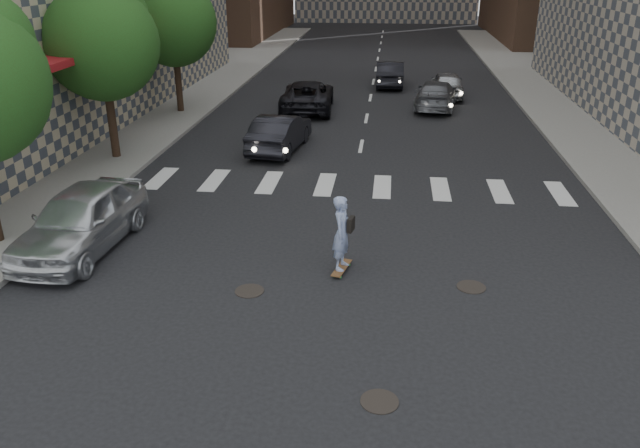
# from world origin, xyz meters

# --- Properties ---
(ground) EXTENTS (160.00, 160.00, 0.00)m
(ground) POSITION_xyz_m (0.00, 0.00, 0.00)
(ground) COLOR black
(ground) RESTS_ON ground
(sidewalk_left) EXTENTS (13.00, 80.00, 0.15)m
(sidewalk_left) POSITION_xyz_m (-14.50, 20.00, 0.07)
(sidewalk_left) COLOR gray
(sidewalk_left) RESTS_ON ground
(tree_b) EXTENTS (4.20, 4.20, 6.60)m
(tree_b) POSITION_xyz_m (-9.45, 11.14, 4.65)
(tree_b) COLOR #382619
(tree_b) RESTS_ON sidewalk_left
(tree_c) EXTENTS (4.20, 4.20, 6.60)m
(tree_c) POSITION_xyz_m (-9.45, 19.14, 4.65)
(tree_c) COLOR #382619
(tree_c) RESTS_ON sidewalk_left
(manhole_a) EXTENTS (0.70, 0.70, 0.02)m
(manhole_a) POSITION_xyz_m (1.20, -2.50, 0.01)
(manhole_a) COLOR black
(manhole_a) RESTS_ON ground
(manhole_b) EXTENTS (0.70, 0.70, 0.02)m
(manhole_b) POSITION_xyz_m (-2.00, 1.20, 0.01)
(manhole_b) COLOR black
(manhole_b) RESTS_ON ground
(manhole_c) EXTENTS (0.70, 0.70, 0.02)m
(manhole_c) POSITION_xyz_m (3.30, 2.00, 0.01)
(manhole_c) COLOR black
(manhole_c) RESTS_ON ground
(skateboarder) EXTENTS (0.61, 1.05, 2.03)m
(skateboarder) POSITION_xyz_m (0.11, 2.49, 1.07)
(skateboarder) COLOR brown
(skateboarder) RESTS_ON ground
(silver_sedan) EXTENTS (2.28, 5.14, 1.72)m
(silver_sedan) POSITION_xyz_m (-7.00, 3.05, 0.86)
(silver_sedan) COLOR silver
(silver_sedan) RESTS_ON ground
(traffic_car_a) EXTENTS (2.10, 4.71, 1.50)m
(traffic_car_a) POSITION_xyz_m (-3.31, 13.03, 0.75)
(traffic_car_a) COLOR black
(traffic_car_a) RESTS_ON ground
(traffic_car_b) EXTENTS (2.67, 5.16, 1.43)m
(traffic_car_b) POSITION_xyz_m (3.52, 21.67, 0.72)
(traffic_car_b) COLOR #5C5E64
(traffic_car_b) RESTS_ON ground
(traffic_car_c) EXTENTS (2.87, 5.67, 1.54)m
(traffic_car_c) POSITION_xyz_m (-3.14, 20.45, 0.77)
(traffic_car_c) COLOR black
(traffic_car_c) RESTS_ON ground
(traffic_car_d) EXTENTS (1.74, 4.29, 1.46)m
(traffic_car_d) POSITION_xyz_m (4.30, 24.75, 0.73)
(traffic_car_d) COLOR #A2A3A9
(traffic_car_d) RESTS_ON ground
(traffic_car_e) EXTENTS (1.67, 4.63, 1.52)m
(traffic_car_e) POSITION_xyz_m (1.03, 27.65, 0.76)
(traffic_car_e) COLOR black
(traffic_car_e) RESTS_ON ground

